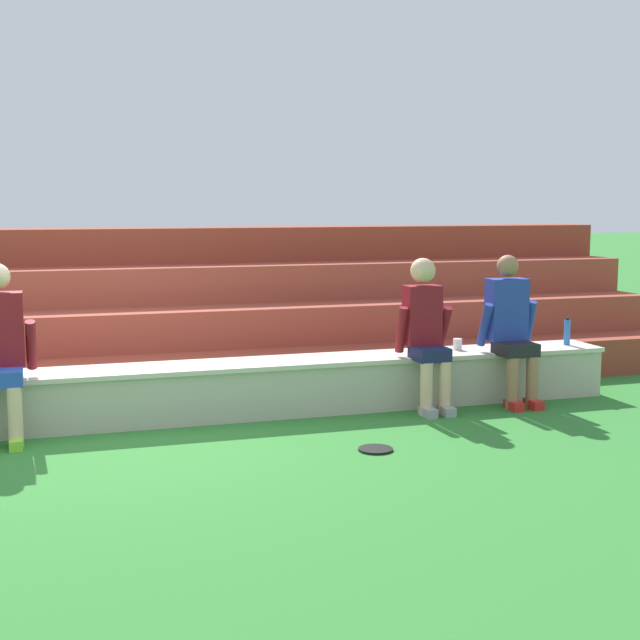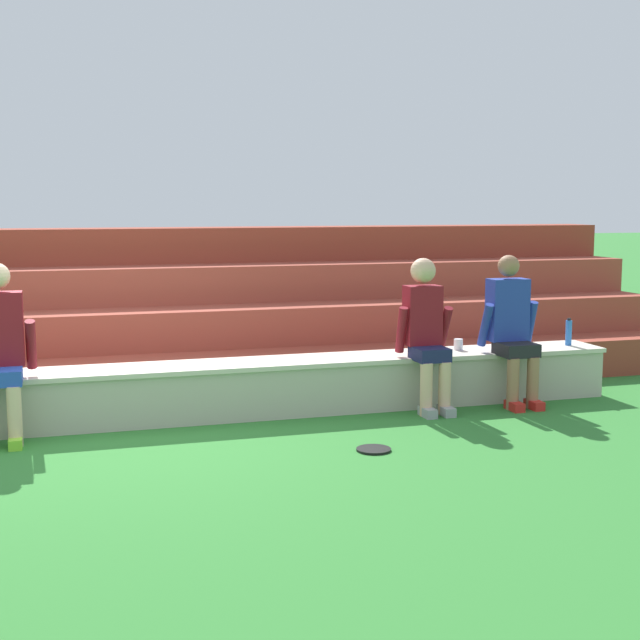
# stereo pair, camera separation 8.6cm
# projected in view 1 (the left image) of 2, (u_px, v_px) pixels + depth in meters

# --- Properties ---
(ground_plane) EXTENTS (80.00, 80.00, 0.00)m
(ground_plane) POSITION_uv_depth(u_px,v_px,m) (104.00, 433.00, 7.21)
(ground_plane) COLOR #2D752D
(stone_seating_wall) EXTENTS (9.41, 0.55, 0.48)m
(stone_seating_wall) POSITION_uv_depth(u_px,v_px,m) (101.00, 396.00, 7.42)
(stone_seating_wall) COLOR #B7AF9E
(stone_seating_wall) RESTS_ON ground
(brick_bleachers) EXTENTS (12.60, 2.41, 1.58)m
(brick_bleachers) POSITION_uv_depth(u_px,v_px,m) (87.00, 324.00, 9.33)
(brick_bleachers) COLOR brown
(brick_bleachers) RESTS_ON ground
(person_left_of_center) EXTENTS (0.50, 0.57, 1.37)m
(person_left_of_center) POSITION_uv_depth(u_px,v_px,m) (426.00, 330.00, 7.96)
(person_left_of_center) COLOR #DBAD89
(person_left_of_center) RESTS_ON ground
(person_center) EXTENTS (0.55, 0.57, 1.38)m
(person_center) POSITION_uv_depth(u_px,v_px,m) (511.00, 326.00, 8.22)
(person_center) COLOR #996B4C
(person_center) RESTS_ON ground
(water_bottle_mid_left) EXTENTS (0.06, 0.06, 0.27)m
(water_bottle_mid_left) POSITION_uv_depth(u_px,v_px,m) (567.00, 332.00, 8.69)
(water_bottle_mid_left) COLOR blue
(water_bottle_mid_left) RESTS_ON stone_seating_wall
(plastic_cup_middle) EXTENTS (0.08, 0.08, 0.11)m
(plastic_cup_middle) POSITION_uv_depth(u_px,v_px,m) (458.00, 344.00, 8.41)
(plastic_cup_middle) COLOR white
(plastic_cup_middle) RESTS_ON stone_seating_wall
(frisbee) EXTENTS (0.26, 0.26, 0.02)m
(frisbee) POSITION_uv_depth(u_px,v_px,m) (376.00, 449.00, 6.71)
(frisbee) COLOR black
(frisbee) RESTS_ON ground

